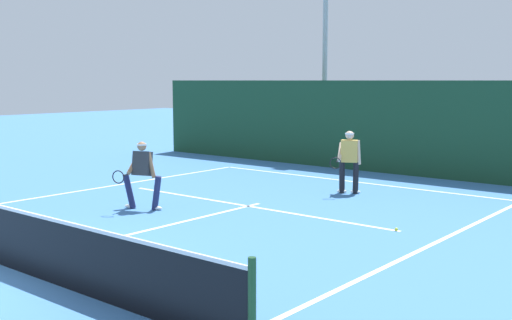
# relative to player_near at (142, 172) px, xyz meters

# --- Properties ---
(ground_plane) EXTENTS (80.00, 80.00, 0.00)m
(ground_plane) POSITION_rel_player_near_xyz_m (1.62, -4.23, -0.84)
(ground_plane) COLOR teal
(court_line_baseline_far) EXTENTS (9.42, 0.10, 0.01)m
(court_line_baseline_far) POSITION_rel_player_near_xyz_m (1.62, 6.37, -0.84)
(court_line_baseline_far) COLOR white
(court_line_baseline_far) RESTS_ON ground_plane
(court_line_service) EXTENTS (7.68, 0.10, 0.01)m
(court_line_service) POSITION_rel_player_near_xyz_m (1.62, 1.77, -0.84)
(court_line_service) COLOR white
(court_line_service) RESTS_ON ground_plane
(court_line_centre) EXTENTS (0.10, 6.40, 0.01)m
(court_line_centre) POSITION_rel_player_near_xyz_m (1.62, -1.03, -0.84)
(court_line_centre) COLOR white
(court_line_centre) RESTS_ON ground_plane
(tennis_net) EXTENTS (10.33, 0.09, 1.07)m
(tennis_net) POSITION_rel_player_near_xyz_m (1.62, -4.23, -0.34)
(tennis_net) COLOR #1E4723
(tennis_net) RESTS_ON ground_plane
(player_near) EXTENTS (0.94, 0.95, 1.54)m
(player_near) POSITION_rel_player_near_xyz_m (0.00, 0.00, 0.00)
(player_near) COLOR #1E234C
(player_near) RESTS_ON ground_plane
(player_far) EXTENTS (0.67, 0.92, 1.61)m
(player_far) POSITION_rel_player_near_xyz_m (2.54, 4.69, 0.05)
(player_far) COLOR black
(player_far) RESTS_ON ground_plane
(tennis_ball) EXTENTS (0.07, 0.07, 0.07)m
(tennis_ball) POSITION_rel_player_near_xyz_m (5.38, 1.76, -0.81)
(tennis_ball) COLOR #D1E033
(tennis_ball) RESTS_ON ground_plane
(back_fence_windscreen) EXTENTS (19.29, 0.12, 2.89)m
(back_fence_windscreen) POSITION_rel_player_near_xyz_m (1.62, 8.52, 0.60)
(back_fence_windscreen) COLOR #194028
(back_fence_windscreen) RESTS_ON ground_plane
(light_pole) EXTENTS (0.55, 0.44, 7.58)m
(light_pole) POSITION_rel_player_near_xyz_m (-2.02, 10.47, 3.80)
(light_pole) COLOR #9EA39E
(light_pole) RESTS_ON ground_plane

